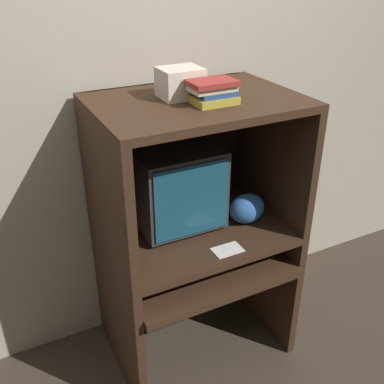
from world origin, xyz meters
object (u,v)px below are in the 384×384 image
Objects in this scene: crt_monitor at (175,185)px; book_stack at (213,92)px; mouse at (237,254)px; snack_bag at (247,208)px; storage_box at (180,83)px; keyboard at (189,270)px.

book_stack reaches higher than crt_monitor.
mouse is 0.41× the size of snack_bag.
book_stack is 1.10× the size of storage_box.
crt_monitor reaches higher than mouse.
crt_monitor is 0.48m from mouse.
mouse is 0.24m from snack_bag.
mouse is 0.92m from storage_box.
snack_bag is at bearing -19.87° from storage_box.
keyboard is at bearing -169.19° from book_stack.
mouse is at bearing -148.11° from snack_bag.
snack_bag is at bearing 7.63° from book_stack.
snack_bag is at bearing 31.89° from mouse.
mouse is 0.42× the size of storage_box.
storage_box is (0.02, -0.05, 0.51)m from crt_monitor.
keyboard is 0.87m from book_stack.
storage_box is (-0.31, 0.11, 0.65)m from snack_bag.
book_stack is 0.16m from storage_box.
keyboard is 0.27m from mouse.
crt_monitor is at bearing 140.05° from mouse.
snack_bag is at bearing 8.74° from keyboard.
snack_bag reaches higher than mouse.
crt_monitor is 2.29× the size of storage_box.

